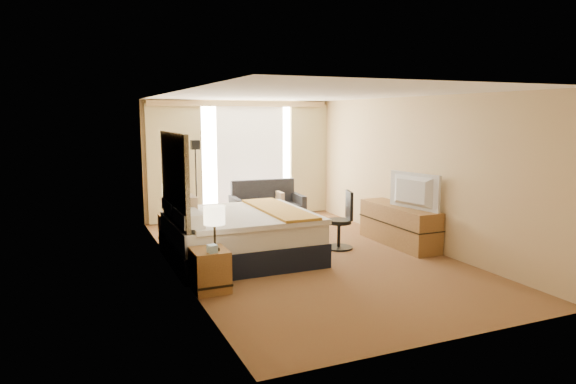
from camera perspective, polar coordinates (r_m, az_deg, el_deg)
name	(u,v)px	position (r m, az deg, el deg)	size (l,w,h in m)	color
floor	(305,255)	(8.49, 1.93, -7.03)	(4.20, 7.00, 0.02)	#622C1C
ceiling	(306,94)	(8.19, 2.02, 10.78)	(4.20, 7.00, 0.02)	white
wall_back	(239,159)	(11.49, -5.47, 3.62)	(4.20, 0.02, 2.60)	tan
wall_front	(456,216)	(5.32, 18.20, -2.52)	(4.20, 0.02, 2.60)	tan
wall_left	(174,184)	(7.60, -12.52, 0.93)	(0.02, 7.00, 2.60)	tan
wall_right	(413,171)	(9.32, 13.75, 2.27)	(0.02, 7.00, 2.60)	tan
headboard	(174,183)	(7.80, -12.50, 0.98)	(0.06, 1.85, 1.50)	black
nightstand_left	(210,270)	(6.86, -8.67, -8.56)	(0.45, 0.52, 0.55)	olive
nightstand_right	(174,231)	(9.22, -12.60, -4.22)	(0.45, 0.52, 0.55)	olive
media_dresser	(399,225)	(9.31, 12.21, -3.61)	(0.50, 1.80, 0.70)	olive
window	(250,158)	(11.54, -4.24, 3.76)	(2.30, 0.02, 2.30)	white
curtains	(240,155)	(11.37, -5.32, 4.12)	(4.12, 0.19, 2.56)	beige
bed	(239,235)	(8.20, -5.41, -4.79)	(2.21, 2.02, 1.08)	black
loveseat	(267,210)	(10.77, -2.37, -2.03)	(1.53, 0.89, 0.92)	#521721
floor_lamp	(196,166)	(10.47, -10.21, 2.83)	(0.23, 0.23, 1.79)	black
desk_chair	(342,223)	(8.86, 6.02, -3.46)	(0.49, 0.48, 1.00)	black
lamp_left	(214,216)	(6.62, -8.19, -2.69)	(0.28, 0.28, 0.58)	black
lamp_right	(170,191)	(9.10, -12.95, 0.15)	(0.27, 0.27, 0.56)	black
tissue_box	(212,249)	(6.62, -8.42, -6.26)	(0.11, 0.11, 0.10)	#9BC5EF
telephone	(173,212)	(9.26, -12.62, -2.21)	(0.18, 0.14, 0.07)	black
television	(410,191)	(8.89, 13.40, 0.08)	(1.07, 0.14, 0.61)	black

